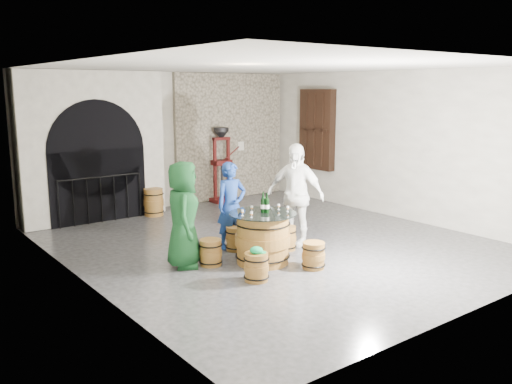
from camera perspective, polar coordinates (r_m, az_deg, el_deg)
ground at (r=10.09m, az=1.66°, el=-5.37°), size 8.00×8.00×0.00m
wall_back at (r=13.10m, az=-9.41°, el=5.37°), size 8.00×0.00×8.00m
wall_front at (r=7.15m, az=22.30°, el=0.22°), size 8.00×0.00×8.00m
wall_left at (r=8.06m, az=-18.04°, el=1.62°), size 0.00×8.00×8.00m
wall_right at (r=12.26m, az=14.58°, el=4.80°), size 0.00×8.00×8.00m
ceiling at (r=9.70m, az=1.77°, el=13.10°), size 8.00×8.00×0.00m
stone_facing_panel at (r=13.98m, az=-2.73°, el=5.84°), size 3.20×0.12×3.18m
arched_opening at (r=12.09m, az=-16.81°, el=4.52°), size 3.10×0.60×3.19m
shuttered_window at (r=13.76m, az=6.41°, el=6.54°), size 0.23×1.10×2.00m
barrel_table at (r=8.85m, az=0.71°, el=-4.89°), size 1.10×1.10×0.84m
barrel_stool_left at (r=8.82m, az=-4.80°, el=-6.37°), size 0.39×0.39×0.43m
barrel_stool_far at (r=9.60m, az=-2.11°, el=-4.91°), size 0.39×0.39×0.43m
barrel_stool_right at (r=9.63m, az=3.15°, el=-4.87°), size 0.39×0.39×0.43m
barrel_stool_near_right at (r=8.69m, az=6.07°, el=-6.66°), size 0.39×0.39×0.43m
barrel_stool_near_left at (r=8.10m, az=0.04°, el=-7.91°), size 0.39×0.39×0.43m
green_cap at (r=8.03m, az=0.07°, el=-6.16°), size 0.24×0.19×0.11m
person_green at (r=8.65m, az=-7.67°, el=-2.38°), size 0.88×0.99×1.71m
person_blue at (r=9.59m, az=-2.61°, el=-1.44°), size 0.61×0.44×1.55m
person_white at (r=9.78m, az=4.15°, el=-0.29°), size 0.86×1.18×1.86m
wine_bottle_left at (r=8.74m, az=0.74°, el=-1.34°), size 0.08×0.08×0.32m
wine_bottle_center at (r=8.73m, az=1.15°, el=-1.36°), size 0.08×0.08×0.32m
wine_bottle_right at (r=8.84m, az=0.77°, el=-1.20°), size 0.08×0.08×0.32m
tasting_glass_a at (r=8.40m, az=-0.50°, el=-2.41°), size 0.05×0.05×0.10m
tasting_glass_b at (r=8.97m, az=2.39°, el=-1.57°), size 0.05×0.05×0.10m
tasting_glass_c at (r=8.83m, az=-0.45°, el=-1.76°), size 0.05×0.05×0.10m
tasting_glass_d at (r=8.96m, az=1.18°, el=-1.58°), size 0.05×0.05×0.10m
tasting_glass_e at (r=8.82m, az=3.35°, el=-1.79°), size 0.05×0.05×0.10m
tasting_glass_f at (r=8.54m, az=-1.45°, el=-2.20°), size 0.05×0.05×0.10m
side_barrel at (r=12.38m, az=-10.73°, el=-1.06°), size 0.46×0.46×0.61m
corking_press at (r=13.52m, az=-3.64°, el=3.48°), size 0.77×0.42×1.87m
control_box at (r=14.08m, az=-1.70°, el=4.86°), size 0.18×0.10×0.22m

